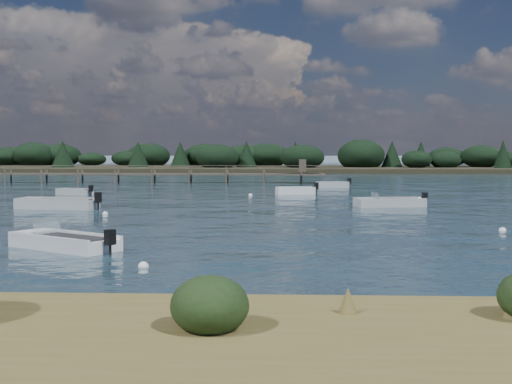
{
  "coord_description": "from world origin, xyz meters",
  "views": [
    {
      "loc": [
        1.65,
        -25.35,
        3.37
      ],
      "look_at": [
        0.06,
        14.0,
        1.0
      ],
      "focal_mm": 45.0,
      "sensor_mm": 36.0,
      "label": 1
    }
  ],
  "objects_px": {
    "tender_far_grey_b": "(332,186)",
    "dinghy_mid_grey": "(57,206)",
    "dinghy_mid_white_b": "(389,204)",
    "tender_far_grey": "(75,193)",
    "dinghy_near_olive": "(64,245)",
    "jetty": "(80,174)",
    "tender_far_white": "(295,192)"
  },
  "relations": [
    {
      "from": "tender_far_white",
      "to": "tender_far_grey",
      "type": "bearing_deg",
      "value": -174.14
    },
    {
      "from": "tender_far_grey",
      "to": "jetty",
      "type": "bearing_deg",
      "value": 106.57
    },
    {
      "from": "dinghy_mid_white_b",
      "to": "jetty",
      "type": "distance_m",
      "value": 44.34
    },
    {
      "from": "tender_far_grey_b",
      "to": "jetty",
      "type": "xyz_separation_m",
      "value": [
        -28.38,
        9.93,
        0.82
      ]
    },
    {
      "from": "dinghy_near_olive",
      "to": "tender_far_grey_b",
      "type": "bearing_deg",
      "value": 72.85
    },
    {
      "from": "tender_far_grey_b",
      "to": "dinghy_mid_grey",
      "type": "bearing_deg",
      "value": -126.97
    },
    {
      "from": "tender_far_grey_b",
      "to": "jetty",
      "type": "height_order",
      "value": "jetty"
    },
    {
      "from": "dinghy_mid_grey",
      "to": "tender_far_grey",
      "type": "relative_size",
      "value": 1.59
    },
    {
      "from": "tender_far_white",
      "to": "dinghy_mid_white_b",
      "type": "bearing_deg",
      "value": -65.01
    },
    {
      "from": "tender_far_white",
      "to": "dinghy_near_olive",
      "type": "bearing_deg",
      "value": -105.96
    },
    {
      "from": "dinghy_mid_white_b",
      "to": "tender_far_grey_b",
      "type": "bearing_deg",
      "value": 94.66
    },
    {
      "from": "dinghy_near_olive",
      "to": "tender_far_grey",
      "type": "distance_m",
      "value": 30.44
    },
    {
      "from": "dinghy_mid_grey",
      "to": "tender_far_grey_b",
      "type": "relative_size",
      "value": 1.49
    },
    {
      "from": "dinghy_near_olive",
      "to": "jetty",
      "type": "bearing_deg",
      "value": 107.06
    },
    {
      "from": "tender_far_grey_b",
      "to": "tender_far_grey",
      "type": "bearing_deg",
      "value": -150.95
    },
    {
      "from": "dinghy_mid_white_b",
      "to": "dinghy_mid_grey",
      "type": "bearing_deg",
      "value": -173.43
    },
    {
      "from": "dinghy_near_olive",
      "to": "tender_far_grey_b",
      "type": "distance_m",
      "value": 43.08
    },
    {
      "from": "jetty",
      "to": "tender_far_grey_b",
      "type": "bearing_deg",
      "value": -19.28
    },
    {
      "from": "tender_far_grey_b",
      "to": "tender_far_white",
      "type": "xyz_separation_m",
      "value": [
        -3.87,
        -10.28,
        0.0
      ]
    },
    {
      "from": "tender_far_white",
      "to": "tender_far_grey_b",
      "type": "bearing_deg",
      "value": 69.39
    },
    {
      "from": "tender_far_grey",
      "to": "tender_far_white",
      "type": "bearing_deg",
      "value": 5.86
    },
    {
      "from": "tender_far_grey_b",
      "to": "tender_far_white",
      "type": "height_order",
      "value": "tender_far_white"
    },
    {
      "from": "dinghy_mid_white_b",
      "to": "tender_far_grey",
      "type": "bearing_deg",
      "value": 156.29
    },
    {
      "from": "dinghy_mid_grey",
      "to": "dinghy_near_olive",
      "type": "xyz_separation_m",
      "value": [
        6.02,
        -16.29,
        -0.03
      ]
    },
    {
      "from": "dinghy_mid_white_b",
      "to": "tender_far_grey_b",
      "type": "height_order",
      "value": "tender_far_grey_b"
    },
    {
      "from": "dinghy_near_olive",
      "to": "dinghy_mid_grey",
      "type": "bearing_deg",
      "value": 110.3
    },
    {
      "from": "tender_far_white",
      "to": "jetty",
      "type": "xyz_separation_m",
      "value": [
        -24.52,
        20.21,
        0.81
      ]
    },
    {
      "from": "dinghy_mid_white_b",
      "to": "dinghy_near_olive",
      "type": "height_order",
      "value": "dinghy_mid_white_b"
    },
    {
      "from": "jetty",
      "to": "dinghy_mid_white_b",
      "type": "bearing_deg",
      "value": -47.03
    },
    {
      "from": "jetty",
      "to": "dinghy_mid_grey",
      "type": "bearing_deg",
      "value": -74.49
    },
    {
      "from": "dinghy_mid_white_b",
      "to": "dinghy_near_olive",
      "type": "xyz_separation_m",
      "value": [
        -14.54,
        -18.66,
        -0.01
      ]
    },
    {
      "from": "dinghy_near_olive",
      "to": "tender_far_white",
      "type": "relative_size",
      "value": 1.23
    }
  ]
}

